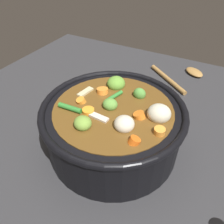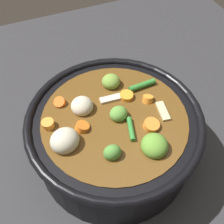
{
  "view_description": "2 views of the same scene",
  "coord_description": "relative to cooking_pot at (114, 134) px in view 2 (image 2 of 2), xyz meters",
  "views": [
    {
      "loc": [
        -0.33,
        -0.17,
        0.41
      ],
      "look_at": [
        0.0,
        0.0,
        0.1
      ],
      "focal_mm": 35.68,
      "sensor_mm": 36.0,
      "label": 1
    },
    {
      "loc": [
        0.26,
        -0.11,
        0.49
      ],
      "look_at": [
        -0.01,
        0.0,
        0.11
      ],
      "focal_mm": 43.54,
      "sensor_mm": 36.0,
      "label": 2
    }
  ],
  "objects": [
    {
      "name": "cooking_pot",
      "position": [
        0.0,
        0.0,
        0.0
      ],
      "size": [
        0.31,
        0.31,
        0.14
      ],
      "color": "black",
      "rests_on": "ground_plane"
    },
    {
      "name": "ground_plane",
      "position": [
        -0.0,
        0.0,
        -0.06
      ],
      "size": [
        1.1,
        1.1,
        0.0
      ],
      "primitive_type": "plane",
      "color": "#2D2D30"
    }
  ]
}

